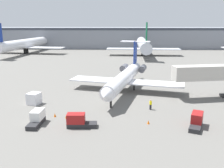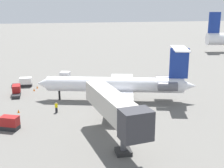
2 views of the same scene
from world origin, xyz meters
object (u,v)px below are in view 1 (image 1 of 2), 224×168
Objects in this scene: baggage_tug_trailing at (197,121)px; baggage_tug_spare at (37,118)px; parked_airliner_west_end at (25,44)px; cargo_container_uld at (34,99)px; traffic_cone_far at (55,115)px; traffic_cone_near at (148,122)px; ground_crew_marshaller at (151,105)px; traffic_cone_mid at (66,116)px; regional_jet at (126,76)px; jet_bridge at (218,73)px; parked_airliner_west_mid at (143,45)px; baggage_tug_lead at (79,121)px.

baggage_tug_trailing and baggage_tug_spare have the same top height.
cargo_container_uld is at bearing -68.48° from parked_airliner_west_end.
baggage_tug_spare reaches higher than traffic_cone_far.
traffic_cone_near is 1.00× the size of traffic_cone_far.
ground_crew_marshaller reaches higher than traffic_cone_near.
baggage_tug_spare is 4.26m from traffic_cone_mid.
regional_jet is at bearing 59.28° from traffic_cone_mid.
parked_airliner_west_mid reaches higher than jet_bridge.
traffic_cone_near is 1.00× the size of traffic_cone_mid.
ground_crew_marshaller is 17.69m from baggage_tug_spare.
baggage_tug_trailing is 26.73m from cargo_container_uld.
jet_bridge is (16.85, -4.12, 1.71)m from regional_jet.
parked_airliner_west_end is 52.69m from parked_airliner_west_mid.
ground_crew_marshaller is 6.02m from traffic_cone_near.
traffic_cone_far is 73.73m from parked_airliner_west_mid.
regional_jet is 16.35× the size of ground_crew_marshaller.
regional_jet reaches higher than baggage_tug_spare.
cargo_container_uld is 4.52× the size of traffic_cone_mid.
parked_airliner_west_mid is at bearing 90.35° from baggage_tug_trailing.
ground_crew_marshaller is 0.68× the size of cargo_container_uld.
parked_airliner_west_mid reaches higher than baggage_tug_trailing.
baggage_tug_lead reaches higher than ground_crew_marshaller.
jet_bridge is at bearing 60.81° from baggage_tug_trailing.
parked_airliner_west_end is at bearing 174.47° from parked_airliner_west_mid.
jet_bridge is 32.69m from baggage_tug_spare.
ground_crew_marshaller is 3.07× the size of traffic_cone_near.
jet_bridge reaches higher than cargo_container_uld.
traffic_cone_far is (5.11, -5.83, -0.72)m from cargo_container_uld.
ground_crew_marshaller is 15.18m from traffic_cone_far.
baggage_tug_trailing is 7.69× the size of traffic_cone_mid.
parked_airliner_west_mid is (-8.12, 60.25, -0.26)m from jet_bridge.
ground_crew_marshaller is 19.95m from cargo_container_uld.
traffic_cone_near is (-14.05, -12.96, -4.48)m from jet_bridge.
jet_bridge is 19.63m from traffic_cone_near.
baggage_tug_spare reaches higher than traffic_cone_near.
ground_crew_marshaller is 86.64m from parked_airliner_west_end.
baggage_tug_lead reaches higher than traffic_cone_mid.
traffic_cone_near is (15.53, 0.41, -0.56)m from baggage_tug_spare.
baggage_tug_trailing is 74.05m from parked_airliner_west_mid.
traffic_cone_mid is at bearing -104.02° from parked_airliner_west_mid.
traffic_cone_mid is at bearing 172.15° from baggage_tug_trailing.
parked_airliner_west_mid reaches higher than ground_crew_marshaller.
parked_airliner_west_mid reaches higher than traffic_cone_far.
traffic_cone_far is 0.01× the size of parked_airliner_west_mid.
parked_airliner_west_end is (-47.50, 72.38, 3.49)m from ground_crew_marshaller.
regional_jet is 12.00m from ground_crew_marshaller.
parked_airliner_west_mid is (-0.45, 73.96, 3.65)m from baggage_tug_trailing.
regional_jet is at bearing 166.25° from jet_bridge.
parked_airliner_west_end reaches higher than traffic_cone_mid.
jet_bridge is at bearing 8.40° from cargo_container_uld.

